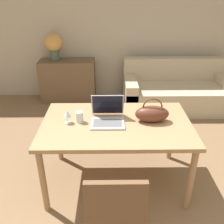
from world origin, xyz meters
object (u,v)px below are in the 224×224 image
couch (176,92)px  handbag (152,114)px  wine_glass (67,114)px  chair (115,210)px  laptop (108,114)px  drinking_glass (80,117)px  flower_vase (54,45)px

couch → handbag: (-0.77, -1.90, 0.56)m
wine_glass → handbag: bearing=1.8°
chair → couch: (1.15, 2.79, -0.22)m
laptop → handbag: (0.45, -0.02, 0.02)m
chair → drinking_glass: chair is taller
couch → drinking_glass: bearing=-128.1°
couch → handbag: handbag is taller
chair → wine_glass: size_ratio=6.17×
chair → wine_glass: (-0.46, 0.87, 0.36)m
handbag → drinking_glass: bearing=-179.3°
chair → couch: chair is taller
laptop → chair: bearing=-86.4°
wine_glass → flower_vase: bearing=103.8°
wine_glass → chair: bearing=-62.3°
drinking_glass → chair: bearing=-69.1°
chair → laptop: 0.98m
laptop → handbag: bearing=-2.9°
drinking_glass → wine_glass: size_ratio=0.78×
drinking_glass → wine_glass: wine_glass is taller
laptop → drinking_glass: size_ratio=3.01×
flower_vase → chair: bearing=-72.1°
handbag → flower_vase: flower_vase is taller
handbag → flower_vase: bearing=122.2°
drinking_glass → handbag: size_ratio=0.33×
wine_glass → flower_vase: flower_vase is taller
drinking_glass → laptop: bearing=6.4°
couch → flower_vase: (-2.16, 0.32, 0.77)m
laptop → flower_vase: bearing=113.4°
laptop → flower_vase: 2.40m
chair → handbag: 1.04m
laptop → couch: bearing=57.1°
couch → flower_vase: bearing=171.7°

